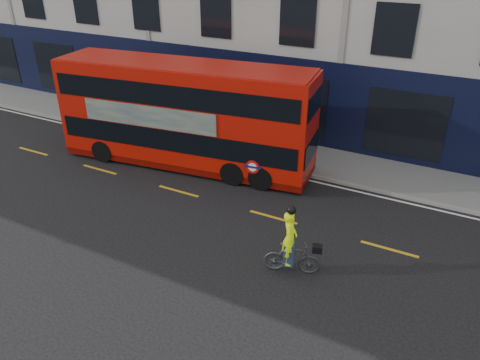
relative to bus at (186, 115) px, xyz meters
The scene contains 7 objects.
ground 6.67m from the bus, 36.73° to the right, with size 120.00×120.00×0.00m, color black.
pavement 6.13m from the bus, 28.54° to the left, with size 60.00×3.00×0.12m, color gray.
kerb 5.62m from the bus, 13.83° to the left, with size 60.00×0.12×0.13m, color gray.
road_edge_line 5.58m from the bus, 10.57° to the left, with size 58.00×0.10×0.01m, color silver.
lane_dashes 5.95m from the bus, 24.16° to the right, with size 58.00×0.12×0.01m, color #C08F16, non-canonical shape.
bus is the anchor object (origin of this frame).
cyclist 8.33m from the bus, 35.29° to the right, with size 1.71×0.95×2.23m.
Camera 1 is at (5.45, -11.29, 8.78)m, focal length 35.00 mm.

